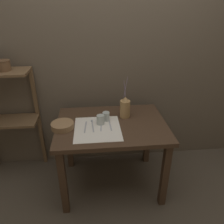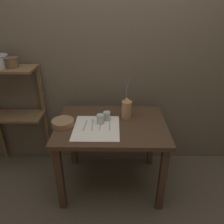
{
  "view_description": "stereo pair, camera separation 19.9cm",
  "coord_description": "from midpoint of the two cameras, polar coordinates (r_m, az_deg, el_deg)",
  "views": [
    {
      "loc": [
        -0.17,
        -1.77,
        1.75
      ],
      "look_at": [
        0.0,
        0.0,
        0.85
      ],
      "focal_mm": 35.0,
      "sensor_mm": 36.0,
      "label": 1
    },
    {
      "loc": [
        0.03,
        -1.78,
        1.75
      ],
      "look_at": [
        0.0,
        0.0,
        0.85
      ],
      "focal_mm": 35.0,
      "sensor_mm": 36.0,
      "label": 2
    }
  ],
  "objects": [
    {
      "name": "glass_tumbler_near",
      "position": [
        2.03,
        -5.85,
        -2.03
      ],
      "size": [
        0.07,
        0.07,
        0.09
      ],
      "color": "#B7C1BC",
      "rests_on": "wooden_table"
    },
    {
      "name": "wooden_shelf_unit",
      "position": [
        2.5,
        -28.26,
        1.67
      ],
      "size": [
        0.6,
        0.29,
        1.18
      ],
      "color": "brown",
      "rests_on": "ground_plane"
    },
    {
      "name": "wooden_bowl",
      "position": [
        2.03,
        -15.58,
        -3.52
      ],
      "size": [
        0.2,
        0.2,
        0.05
      ],
      "color": "#8E6B47",
      "rests_on": "wooden_table"
    },
    {
      "name": "spoon_outer",
      "position": [
        2.06,
        -3.46,
        -2.65
      ],
      "size": [
        0.02,
        0.21,
        0.02
      ],
      "color": "#A8A8AD",
      "rests_on": "wooden_table"
    },
    {
      "name": "knife_center",
      "position": [
        2.01,
        -9.79,
        -3.94
      ],
      "size": [
        0.03,
        0.2,
        0.0
      ],
      "color": "#A8A8AD",
      "rests_on": "wooden_table"
    },
    {
      "name": "pitcher_with_flowers",
      "position": [
        2.12,
        0.75,
        1.08
      ],
      "size": [
        0.1,
        0.1,
        0.4
      ],
      "color": "#A87F4C",
      "rests_on": "wooden_table"
    },
    {
      "name": "metal_pot_small",
      "position": [
        2.32,
        -28.75,
        10.66
      ],
      "size": [
        0.13,
        0.13,
        0.1
      ],
      "color": "brown",
      "rests_on": "wooden_shelf_unit"
    },
    {
      "name": "spoon_inner",
      "position": [
        2.06,
        -7.97,
        -2.98
      ],
      "size": [
        0.03,
        0.21,
        0.02
      ],
      "color": "#A8A8AD",
      "rests_on": "wooden_table"
    },
    {
      "name": "fork_inner",
      "position": [
        2.01,
        -5.7,
        -3.6
      ],
      "size": [
        0.03,
        0.2,
        0.0
      ],
      "color": "#A8A8AD",
      "rests_on": "wooden_table"
    },
    {
      "name": "linen_cloth",
      "position": [
        1.98,
        -6.71,
        -4.4
      ],
      "size": [
        0.41,
        0.45,
        0.0
      ],
      "color": "white",
      "rests_on": "wooden_table"
    },
    {
      "name": "ground_plane",
      "position": [
        2.5,
        -2.52,
        -17.84
      ],
      "size": [
        12.0,
        12.0,
        0.0
      ],
      "primitive_type": "plane",
      "color": "brown"
    },
    {
      "name": "glass_tumbler_far",
      "position": [
        2.08,
        -4.32,
        -1.18
      ],
      "size": [
        0.07,
        0.07,
        0.08
      ],
      "color": "#B7C1BC",
      "rests_on": "wooden_table"
    },
    {
      "name": "stone_wall_back",
      "position": [
        2.33,
        -3.85,
        13.06
      ],
      "size": [
        7.0,
        0.06,
        2.4
      ],
      "color": "brown",
      "rests_on": "ground_plane"
    },
    {
      "name": "wooden_table",
      "position": [
        2.1,
        -2.85,
        -5.64
      ],
      "size": [
        1.03,
        0.76,
        0.73
      ],
      "color": "#422D1E",
      "rests_on": "ground_plane"
    }
  ]
}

